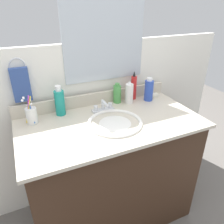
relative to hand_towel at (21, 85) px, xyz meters
The scene contains 17 objects.
ground_plane 1.22m from the hand_towel, 33.06° to the right, with size 6.00×6.00×0.00m, color #66605B.
vanity_cabinet 0.88m from the hand_towel, 33.06° to the right, with size 1.13×0.57×0.83m, color #382316.
countertop 0.63m from the hand_towel, 33.06° to the right, with size 1.18×0.61×0.02m, color beige.
backsplash 0.52m from the hand_towel, ahead, with size 1.18×0.02×0.09m, color beige.
back_wall 0.65m from the hand_towel, ahead, with size 2.28×0.04×1.30m, color white.
mirror_panel 0.63m from the hand_towel, ahead, with size 0.60×0.01×0.56m, color #B2BCC6.
towel_ring 0.12m from the hand_towel, 90.00° to the left, with size 0.10×0.10×0.01m, color silver.
hand_towel is the anchor object (origin of this frame).
sink_basin 0.66m from the hand_towel, 34.62° to the right, with size 0.35×0.35×0.11m.
faucet 0.56m from the hand_towel, 16.79° to the right, with size 0.16×0.10×0.08m.
bottle_lotion_white 0.75m from the hand_towel, ahead, with size 0.06×0.06×0.18m.
bottle_mouthwash_teal 0.26m from the hand_towel, 20.38° to the right, with size 0.07×0.07×0.21m.
bottle_toner_green 0.67m from the hand_towel, ahead, with size 0.06×0.06×0.15m.
bottle_shampoo_blue 0.91m from the hand_towel, ahead, with size 0.07×0.07×0.18m.
bottle_spray_red 0.81m from the hand_towel, ahead, with size 0.04×0.04×0.23m.
cup_white_ceramic 0.21m from the hand_towel, 79.26° to the right, with size 0.08×0.08×0.19m.
soap_bar 1.00m from the hand_towel, ahead, with size 0.06×0.04×0.02m, color white.
Camera 1 is at (-0.50, -1.11, 1.55)m, focal length 34.90 mm.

